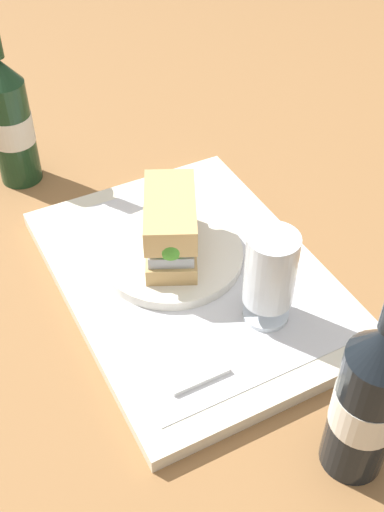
% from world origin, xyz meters
% --- Properties ---
extents(ground_plane, '(3.00, 3.00, 0.00)m').
position_xyz_m(ground_plane, '(0.00, 0.00, 0.00)').
color(ground_plane, olive).
extents(tray, '(0.44, 0.32, 0.02)m').
position_xyz_m(tray, '(0.00, 0.00, 0.01)').
color(tray, beige).
rests_on(tray, ground_plane).
extents(placemat, '(0.38, 0.27, 0.00)m').
position_xyz_m(placemat, '(0.00, 0.00, 0.02)').
color(placemat, silver).
rests_on(placemat, tray).
extents(plate, '(0.19, 0.19, 0.01)m').
position_xyz_m(plate, '(-0.04, -0.01, 0.03)').
color(plate, silver).
rests_on(plate, placemat).
extents(sandwich, '(0.14, 0.11, 0.08)m').
position_xyz_m(sandwich, '(-0.03, -0.01, 0.08)').
color(sandwich, tan).
rests_on(sandwich, plate).
extents(beer_glass, '(0.06, 0.06, 0.12)m').
position_xyz_m(beer_glass, '(0.11, 0.04, 0.09)').
color(beer_glass, silver).
rests_on(beer_glass, placemat).
extents(napkin_folded, '(0.09, 0.07, 0.01)m').
position_xyz_m(napkin_folded, '(0.12, -0.07, 0.02)').
color(napkin_folded, white).
rests_on(napkin_folded, placemat).
extents(beer_bottle, '(0.07, 0.07, 0.27)m').
position_xyz_m(beer_bottle, '(0.30, 0.03, 0.10)').
color(beer_bottle, black).
rests_on(beer_bottle, ground_plane).
extents(second_bottle, '(0.07, 0.07, 0.27)m').
position_xyz_m(second_bottle, '(-0.34, -0.13, 0.10)').
color(second_bottle, '#19381E').
rests_on(second_bottle, ground_plane).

